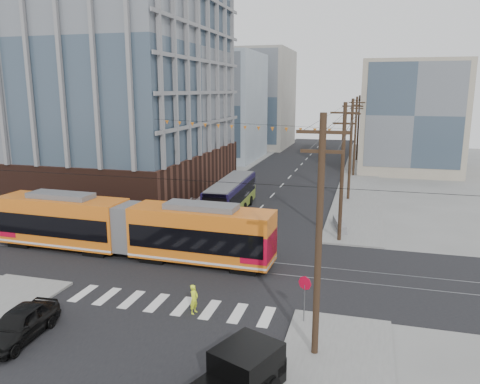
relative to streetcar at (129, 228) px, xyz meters
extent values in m
plane|color=slate|center=(6.16, -3.81, -2.07)|extent=(160.00, 160.00, 0.00)
cube|color=#381E16|center=(-15.84, 19.19, 12.23)|extent=(30.00, 25.00, 28.60)
cube|color=#8C99A5|center=(-10.84, 48.19, 6.93)|extent=(18.00, 16.00, 18.00)
cube|color=gray|center=(22.16, 44.19, 5.93)|extent=(14.00, 14.00, 16.00)
cube|color=gray|center=(-7.84, 68.19, 7.93)|extent=(16.00, 18.00, 20.00)
cube|color=#8C99A5|center=(24.16, 64.19, 4.93)|extent=(16.00, 16.00, 14.00)
cylinder|color=black|center=(14.66, -9.81, 3.43)|extent=(0.30, 0.30, 11.00)
cylinder|color=black|center=(14.66, 52.19, 3.43)|extent=(0.30, 0.30, 11.00)
imported|color=black|center=(0.65, -12.19, -1.27)|extent=(2.15, 4.78, 1.59)
imported|color=gray|center=(0.87, 10.52, -1.36)|extent=(2.83, 4.53, 1.41)
imported|color=beige|center=(1.24, 15.03, -1.35)|extent=(3.41, 5.32, 1.43)
imported|color=#51525A|center=(1.24, 18.48, -1.48)|extent=(2.62, 4.51, 1.18)
imported|color=#E5FF28|center=(7.85, -7.39, -1.25)|extent=(0.49, 0.65, 1.63)
cube|color=slate|center=(14.46, 10.55, -1.66)|extent=(1.73, 4.11, 0.80)
camera|label=1|loc=(16.50, -29.36, 9.85)|focal=35.00mm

